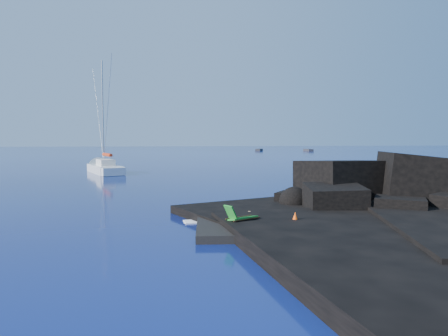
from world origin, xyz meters
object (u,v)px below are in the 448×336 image
object	(u,v)px
deck_chair	(243,214)
distant_boat_a	(259,151)
sailboat	(105,173)
distant_boat_b	(308,151)
marker_cone	(295,219)
sunbather	(240,214)

from	to	relation	value
deck_chair	distant_boat_a	bearing A→B (deg)	46.82
deck_chair	distant_boat_a	world-z (taller)	deck_chair
sailboat	distant_boat_b	size ratio (longest dim) A/B	2.76
sailboat	distant_boat_b	distance (m)	96.84
distant_boat_b	sailboat	bearing A→B (deg)	-126.94
deck_chair	marker_cone	xyz separation A→B (m)	(2.39, -0.32, -0.24)
deck_chair	sunbather	xyz separation A→B (m)	(0.25, 1.96, -0.38)
marker_cone	deck_chair	bearing A→B (deg)	172.40
sunbather	marker_cone	size ratio (longest dim) A/B	2.60
deck_chair	marker_cone	bearing A→B (deg)	-37.57
marker_cone	distant_boat_b	distance (m)	123.68
sunbather	distant_boat_b	xyz separation A→B (m)	(43.38, 114.32, -0.53)
sailboat	sunbather	xyz separation A→B (m)	(10.83, -34.08, 0.53)
sunbather	distant_boat_a	bearing A→B (deg)	64.02
sailboat	deck_chair	distance (m)	37.57
sailboat	sunbather	distance (m)	35.76
sailboat	sunbather	world-z (taller)	sailboat
marker_cone	distant_boat_a	world-z (taller)	marker_cone
distant_boat_b	sunbather	bearing A→B (deg)	-113.68
deck_chair	distant_boat_a	xyz separation A→B (m)	(28.48, 121.27, -0.91)
sunbather	marker_cone	xyz separation A→B (m)	(2.14, -2.28, 0.14)
sunbather	distant_boat_a	size ratio (longest dim) A/B	0.32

